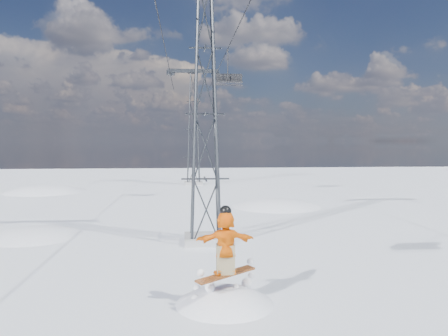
{
  "coord_description": "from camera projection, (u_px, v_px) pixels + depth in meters",
  "views": [
    {
      "loc": [
        -0.08,
        -10.51,
        4.36
      ],
      "look_at": [
        1.27,
        4.38,
        3.43
      ],
      "focal_mm": 35.0,
      "sensor_mm": 36.0,
      "label": 1
    }
  ],
  "objects": [
    {
      "name": "ground",
      "position": [
        189.0,
        318.0,
        10.72
      ],
      "size": [
        120.0,
        120.0,
        0.0
      ],
      "primitive_type": "plane",
      "color": "white",
      "rests_on": "ground"
    },
    {
      "name": "snow_terrain",
      "position": [
        121.0,
        331.0,
        32.0
      ],
      "size": [
        39.0,
        37.0,
        22.0
      ],
      "color": "white",
      "rests_on": "ground"
    },
    {
      "name": "lift_tower_near",
      "position": [
        205.0,
        115.0,
        18.41
      ],
      "size": [
        5.2,
        1.8,
        11.43
      ],
      "color": "#999999",
      "rests_on": "ground"
    },
    {
      "name": "lift_tower_far",
      "position": [
        193.0,
        130.0,
        43.26
      ],
      "size": [
        5.2,
        1.8,
        11.43
      ],
      "color": "#999999",
      "rests_on": "ground"
    },
    {
      "name": "haul_cables",
      "position": [
        197.0,
        45.0,
        29.51
      ],
      "size": [
        4.46,
        51.0,
        0.06
      ],
      "color": "black",
      "rests_on": "ground"
    },
    {
      "name": "lift_chair_mid",
      "position": [
        228.0,
        79.0,
        30.91
      ],
      "size": [
        2.09,
        0.6,
        2.59
      ],
      "color": "black",
      "rests_on": "ground"
    }
  ]
}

